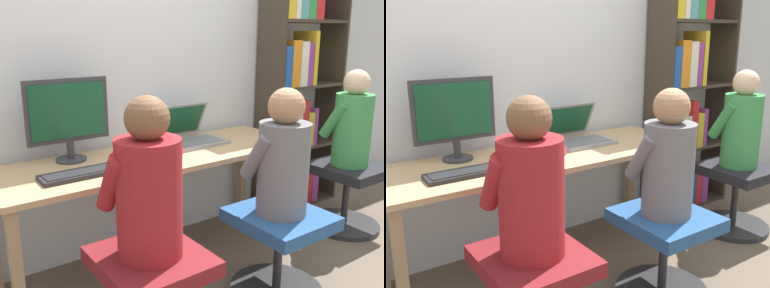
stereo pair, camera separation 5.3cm
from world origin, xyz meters
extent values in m
plane|color=brown|center=(0.00, 0.00, 0.00)|extent=(14.00, 14.00, 0.00)
cube|color=silver|center=(0.00, 0.68, 1.30)|extent=(10.00, 0.05, 2.60)
cube|color=tan|center=(0.00, 0.31, 0.70)|extent=(1.88, 0.61, 0.03)
cube|color=#9C7D56|center=(-0.90, 0.04, 0.34)|extent=(0.05, 0.05, 0.68)
cube|color=#9C7D56|center=(0.90, 0.04, 0.34)|extent=(0.05, 0.05, 0.68)
cube|color=#9C7D56|center=(0.90, 0.57, 0.34)|extent=(0.05, 0.05, 0.68)
cylinder|color=#333338|center=(-0.47, 0.48, 0.72)|extent=(0.17, 0.17, 0.01)
cylinder|color=#333338|center=(-0.47, 0.48, 0.78)|extent=(0.04, 0.04, 0.10)
cube|color=#333338|center=(-0.47, 0.48, 1.00)|extent=(0.46, 0.02, 0.34)
cube|color=#144C2D|center=(-0.47, 0.47, 1.00)|extent=(0.41, 0.01, 0.30)
cube|color=gray|center=(0.31, 0.37, 0.72)|extent=(0.37, 0.25, 0.02)
cube|color=slate|center=(0.31, 0.37, 0.74)|extent=(0.32, 0.19, 0.00)
cube|color=gray|center=(0.31, 0.55, 0.84)|extent=(0.37, 0.12, 0.22)
cube|color=#144C2D|center=(0.31, 0.54, 0.84)|extent=(0.32, 0.10, 0.19)
cube|color=#232326|center=(-0.50, 0.20, 0.73)|extent=(0.46, 0.15, 0.02)
cube|color=black|center=(-0.50, 0.20, 0.74)|extent=(0.42, 0.12, 0.00)
ellipsoid|color=black|center=(-0.21, 0.19, 0.73)|extent=(0.06, 0.11, 0.03)
cube|color=maroon|center=(-0.43, -0.31, 0.45)|extent=(0.44, 0.48, 0.07)
cylinder|color=#262628|center=(0.35, -0.33, 0.22)|extent=(0.05, 0.05, 0.38)
cube|color=#234C84|center=(0.35, -0.33, 0.45)|extent=(0.44, 0.48, 0.07)
cylinder|color=maroon|center=(-0.43, -0.31, 0.74)|extent=(0.28, 0.28, 0.51)
sphere|color=brown|center=(-0.43, -0.31, 1.08)|extent=(0.19, 0.19, 0.19)
cylinder|color=maroon|center=(-0.56, -0.24, 0.81)|extent=(0.08, 0.21, 0.28)
cylinder|color=maroon|center=(-0.30, -0.24, 0.81)|extent=(0.08, 0.21, 0.28)
cylinder|color=slate|center=(0.35, -0.33, 0.73)|extent=(0.26, 0.26, 0.49)
sphere|color=#A87A56|center=(0.35, -0.33, 1.05)|extent=(0.19, 0.19, 0.19)
cylinder|color=slate|center=(0.22, -0.26, 0.80)|extent=(0.07, 0.20, 0.27)
cylinder|color=slate|center=(0.47, -0.26, 0.80)|extent=(0.07, 0.20, 0.27)
cube|color=#382D23|center=(1.09, 0.50, 1.00)|extent=(0.02, 0.27, 1.99)
cube|color=#382D23|center=(1.81, 0.50, 1.00)|extent=(0.02, 0.27, 1.99)
cube|color=#382D23|center=(1.45, 0.50, 0.01)|extent=(0.70, 0.26, 0.02)
cube|color=#382D23|center=(1.45, 0.50, 0.50)|extent=(0.70, 0.26, 0.02)
cube|color=#382D23|center=(1.45, 0.50, 1.00)|extent=(0.70, 0.26, 0.02)
cube|color=#382D23|center=(1.45, 0.50, 1.49)|extent=(0.70, 0.26, 0.02)
cube|color=silver|center=(1.15, 0.48, 0.15)|extent=(0.08, 0.22, 0.26)
cube|color=orange|center=(1.23, 0.47, 0.16)|extent=(0.08, 0.19, 0.27)
cube|color=gold|center=(1.30, 0.46, 0.21)|extent=(0.05, 0.17, 0.38)
cube|color=orange|center=(1.35, 0.47, 0.21)|extent=(0.05, 0.20, 0.36)
cube|color=#1E4C9E|center=(1.41, 0.47, 0.21)|extent=(0.06, 0.20, 0.38)
cube|color=red|center=(1.48, 0.45, 0.19)|extent=(0.06, 0.16, 0.32)
cube|color=#8C338C|center=(1.55, 0.46, 0.18)|extent=(0.08, 0.18, 0.31)
cube|color=orange|center=(1.15, 0.45, 0.67)|extent=(0.07, 0.16, 0.31)
cube|color=red|center=(1.22, 0.47, 0.68)|extent=(0.07, 0.20, 0.33)
cube|color=silver|center=(1.30, 0.48, 0.65)|extent=(0.08, 0.22, 0.27)
cube|color=red|center=(1.38, 0.46, 0.70)|extent=(0.07, 0.18, 0.38)
cube|color=gold|center=(1.45, 0.48, 0.65)|extent=(0.07, 0.21, 0.27)
cube|color=#8C338C|center=(1.51, 0.47, 0.67)|extent=(0.04, 0.19, 0.30)
cube|color=#1E4C9E|center=(1.15, 0.46, 1.16)|extent=(0.07, 0.17, 0.30)
cube|color=orange|center=(1.24, 0.48, 1.18)|extent=(0.09, 0.21, 0.34)
cube|color=silver|center=(1.32, 0.49, 1.17)|extent=(0.08, 0.23, 0.33)
cube|color=#8C338C|center=(1.39, 0.49, 1.17)|extent=(0.06, 0.23, 0.32)
cube|color=gold|center=(1.45, 0.49, 1.21)|extent=(0.04, 0.23, 0.41)
cylinder|color=#262628|center=(1.38, -0.03, 0.02)|extent=(0.51, 0.51, 0.04)
cylinder|color=#262628|center=(1.38, -0.03, 0.22)|extent=(0.05, 0.05, 0.38)
cube|color=black|center=(1.38, -0.03, 0.45)|extent=(0.44, 0.48, 0.07)
cylinder|color=#388C47|center=(1.38, -0.03, 0.74)|extent=(0.26, 0.26, 0.51)
sphere|color=beige|center=(1.38, -0.03, 1.07)|extent=(0.18, 0.18, 0.18)
cylinder|color=#388C47|center=(1.26, 0.04, 0.81)|extent=(0.07, 0.21, 0.28)
cylinder|color=#388C47|center=(1.50, 0.04, 0.81)|extent=(0.07, 0.21, 0.28)
camera|label=1|loc=(-1.25, -1.76, 1.41)|focal=40.00mm
camera|label=2|loc=(-1.21, -1.79, 1.41)|focal=40.00mm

